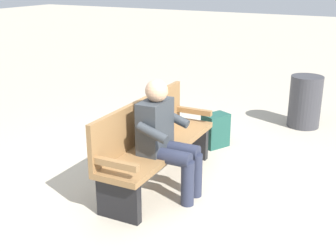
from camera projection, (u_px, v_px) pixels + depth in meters
ground_plane at (160, 183)px, 4.72m from camera, size 40.00×40.00×0.00m
bench_near at (153, 142)px, 4.60m from camera, size 1.82×0.54×0.90m
person_seated at (165, 136)px, 4.29m from camera, size 0.58×0.58×1.18m
backpack at (215, 130)px, 5.65m from camera, size 0.38×0.35×0.43m
trash_bin at (305, 102)px, 6.34m from camera, size 0.45×0.45×0.74m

